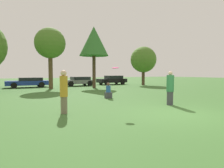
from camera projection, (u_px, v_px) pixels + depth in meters
The scene contains 11 objects.
ground_plane at pixel (178, 114), 7.44m from camera, with size 120.00×120.00×0.00m, color #3D6B2D.
person_thrower at pixel (64, 91), 7.49m from camera, with size 0.31×0.31×1.74m.
person_catcher at pixel (170, 88), 9.52m from camera, with size 0.37×0.37×1.72m.
frisbee at pixel (115, 68), 7.92m from camera, with size 0.29×0.28×0.07m.
bystander_sitting at pixel (108, 92), 12.14m from camera, with size 0.40×0.34×1.01m.
tree_1 at pixel (50, 44), 19.05m from camera, with size 3.08×3.08×6.20m.
tree_2 at pixel (94, 42), 20.40m from camera, with size 3.17×3.17×6.68m.
tree_3 at pixel (143, 60), 25.03m from camera, with size 3.43×3.43×5.14m.
parked_car_blue at pixel (28, 82), 21.33m from camera, with size 4.54×2.06×1.11m.
parked_car_grey at pixel (79, 81), 23.96m from camera, with size 4.05×2.12×1.16m.
parked_car_black at pixel (112, 80), 26.92m from camera, with size 4.20×2.01×1.26m.
Camera 1 is at (-5.81, -5.21, 1.62)m, focal length 30.14 mm.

